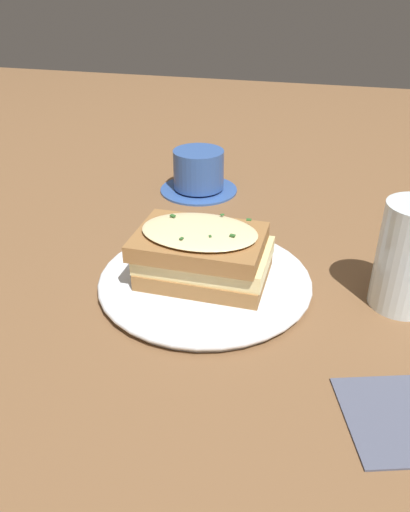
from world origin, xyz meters
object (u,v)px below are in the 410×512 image
dinner_plate (205,281)px  sandwich (204,253)px  water_glass (409,257)px  teacup_with_saucer (198,172)px

dinner_plate → sandwich: size_ratio=1.71×
dinner_plate → water_glass: 0.22m
teacup_with_saucer → water_glass: bearing=-170.3°
sandwich → teacup_with_saucer: (0.08, -0.27, -0.01)m
dinner_plate → sandwich: bearing=64.0°
teacup_with_saucer → water_glass: water_glass is taller
dinner_plate → water_glass: (-0.21, -0.02, 0.05)m
dinner_plate → water_glass: size_ratio=2.06×
dinner_plate → teacup_with_saucer: (0.09, -0.27, 0.02)m
sandwich → teacup_with_saucer: sandwich is taller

